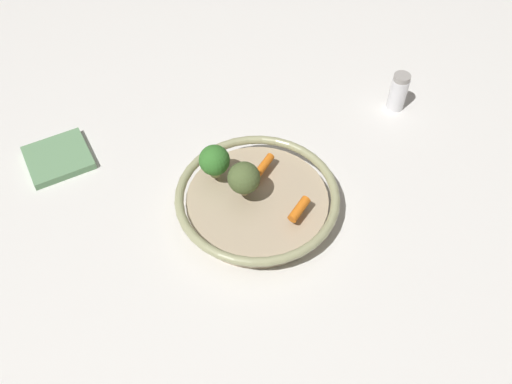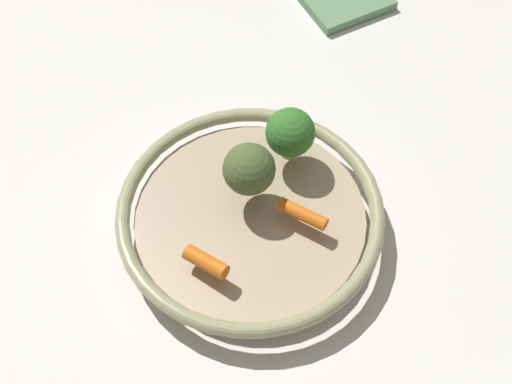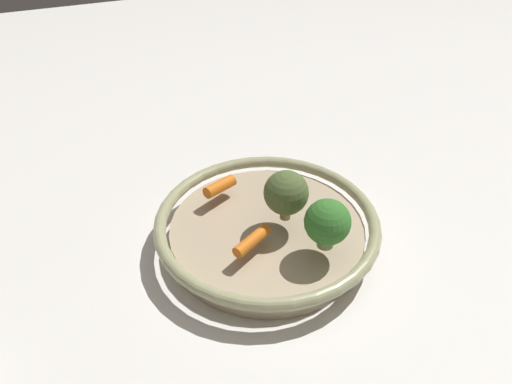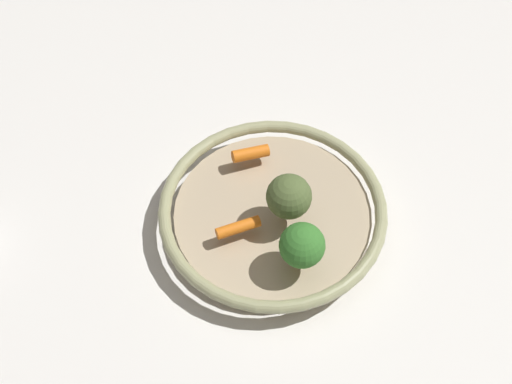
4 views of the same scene
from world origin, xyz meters
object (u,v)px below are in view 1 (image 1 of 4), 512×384
Objects in this scene: serving_bowl at (257,200)px; baby_carrot_back at (263,166)px; broccoli_floret_edge at (244,178)px; dish_towel at (58,158)px; broccoli_floret_small at (214,161)px; salt_shaker at (398,92)px; baby_carrot_right at (299,209)px.

serving_bowl is 5.22× the size of baby_carrot_back.
broccoli_floret_edge is 0.39m from dish_towel.
serving_bowl is at bearing -59.29° from broccoli_floret_small.
baby_carrot_right is at bearing -154.73° from salt_shaker.
baby_carrot_right is 0.10m from broccoli_floret_edge.
salt_shaker is (0.35, 0.05, -0.01)m from baby_carrot_back.
baby_carrot_back is 0.66× the size of salt_shaker.
broccoli_floret_small is at bearing 120.71° from serving_bowl.
salt_shaker is (0.35, 0.16, -0.01)m from baby_carrot_right.
dish_towel is (-0.66, 0.20, -0.03)m from salt_shaker.
serving_bowl is 4.28× the size of broccoli_floret_edge.
dish_towel is (-0.31, 0.36, -0.05)m from baby_carrot_right.
broccoli_floret_edge is (0.02, -0.06, 0.00)m from broccoli_floret_small.
broccoli_floret_edge is at bearing 126.03° from baby_carrot_right.
serving_bowl is 2.48× the size of dish_towel.
baby_carrot_back is at bearing 91.42° from baby_carrot_right.
broccoli_floret_small reaches higher than baby_carrot_right.
broccoli_floret_small is 0.76× the size of salt_shaker.
dish_towel is at bearing 133.12° from serving_bowl.
baby_carrot_back is (0.04, 0.04, 0.03)m from serving_bowl.
baby_carrot_right is at bearing -88.58° from baby_carrot_back.
salt_shaker is (0.38, 0.09, 0.02)m from serving_bowl.
baby_carrot_right is 0.17m from broccoli_floret_small.
baby_carrot_back is 0.82× the size of broccoli_floret_edge.
baby_carrot_back is 0.48× the size of dish_towel.
broccoli_floret_small is 0.55× the size of dish_towel.
salt_shaker is at bearing 2.55° from broccoli_floret_small.
baby_carrot_right is at bearing -60.22° from broccoli_floret_small.
baby_carrot_right is at bearing -61.19° from serving_bowl.
broccoli_floret_small reaches higher than serving_bowl.
broccoli_floret_edge reaches higher than salt_shaker.
baby_carrot_right reaches higher than baby_carrot_back.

